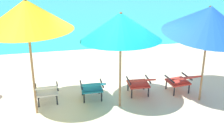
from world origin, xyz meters
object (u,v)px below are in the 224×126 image
lounge_chair_near_left (92,87)px  lounge_chair_far_right (182,80)px  beach_umbrella_right (209,20)px  beach_umbrella_left (27,15)px  beach_umbrella_center (121,26)px  lounge_chair_far_left (47,90)px  lounge_chair_near_right (140,82)px

lounge_chair_near_left → lounge_chair_far_right: size_ratio=0.93×
lounge_chair_near_left → beach_umbrella_right: (2.65, -0.45, 1.64)m
lounge_chair_near_left → beach_umbrella_left: (-1.35, -0.29, 1.91)m
lounge_chair_far_right → beach_umbrella_center: size_ratio=0.40×
lounge_chair_far_right → beach_umbrella_right: (0.34, -0.39, 1.64)m
beach_umbrella_right → lounge_chair_far_right: bearing=130.9°
lounge_chair_far_left → beach_umbrella_right: 4.12m
beach_umbrella_center → lounge_chair_near_right: bearing=31.6°
lounge_chair_near_left → lounge_chair_near_right: same height
lounge_chair_near_left → beach_umbrella_right: beach_umbrella_right is taller
lounge_chair_far_left → beach_umbrella_center: 2.36m
lounge_chair_far_left → beach_umbrella_left: bearing=-127.8°
lounge_chair_near_right → beach_umbrella_left: bearing=-173.3°
lounge_chair_far_left → lounge_chair_near_right: size_ratio=1.01×
lounge_chair_far_right → beach_umbrella_right: beach_umbrella_right is taller
lounge_chair_far_left → beach_umbrella_center: (1.71, -0.40, 1.58)m
beach_umbrella_left → lounge_chair_far_right: bearing=3.6°
lounge_chair_near_right → beach_umbrella_right: 2.23m
lounge_chair_far_right → beach_umbrella_right: size_ratio=0.33×
beach_umbrella_center → lounge_chair_near_left: bearing=149.6°
lounge_chair_far_left → lounge_chair_near_left: (1.10, -0.04, 0.00)m
lounge_chair_near_left → lounge_chair_far_right: 2.31m
beach_umbrella_center → beach_umbrella_left: bearing=178.0°
lounge_chair_far_left → lounge_chair_far_right: same height
lounge_chair_far_right → beach_umbrella_left: size_ratio=0.35×
lounge_chair_far_left → lounge_chair_far_right: bearing=-1.7°
beach_umbrella_right → lounge_chair_near_right: bearing=162.0°
beach_umbrella_right → lounge_chair_near_left: bearing=170.3°
lounge_chair_near_left → beach_umbrella_left: beach_umbrella_left is taller
lounge_chair_far_left → beach_umbrella_left: size_ratio=0.34×
lounge_chair_far_left → lounge_chair_far_right: size_ratio=0.95×
lounge_chair_far_right → beach_umbrella_left: bearing=-176.4°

